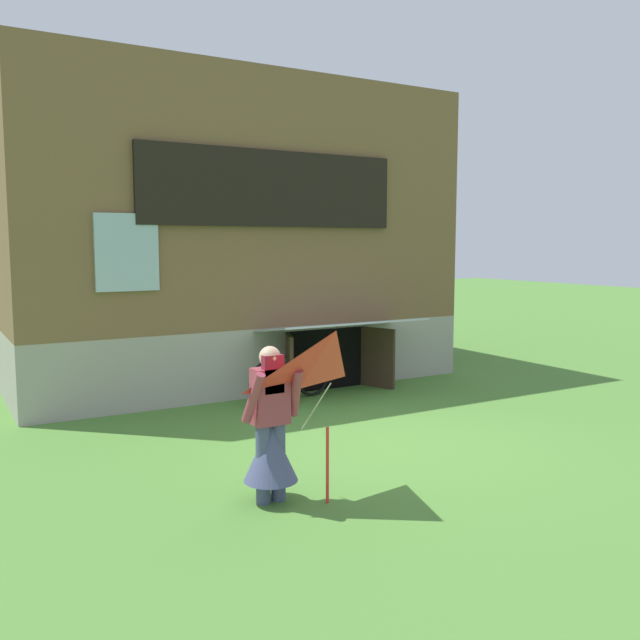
# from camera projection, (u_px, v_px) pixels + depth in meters

# --- Properties ---
(ground_plane) EXTENTS (60.00, 60.00, 0.00)m
(ground_plane) POSITION_uv_depth(u_px,v_px,m) (380.00, 441.00, 8.51)
(ground_plane) COLOR #4C7F33
(log_house) EXTENTS (7.65, 6.34, 5.21)m
(log_house) POSITION_uv_depth(u_px,v_px,m) (211.00, 236.00, 13.03)
(log_house) COLOR #9E998E
(log_house) RESTS_ON ground_plane
(person) EXTENTS (0.60, 0.52, 1.51)m
(person) POSITION_uv_depth(u_px,v_px,m) (271.00, 437.00, 6.45)
(person) COLOR #474C75
(person) RESTS_ON ground_plane
(kite) EXTENTS (1.01, 0.95, 1.59)m
(kite) POSITION_uv_depth(u_px,v_px,m) (336.00, 377.00, 6.13)
(kite) COLOR red
(kite) RESTS_ON ground_plane
(bicycle_silver) EXTENTS (1.61, 0.38, 0.74)m
(bicycle_silver) POSITION_uv_depth(u_px,v_px,m) (291.00, 378.00, 10.70)
(bicycle_silver) COLOR black
(bicycle_silver) RESTS_ON ground_plane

